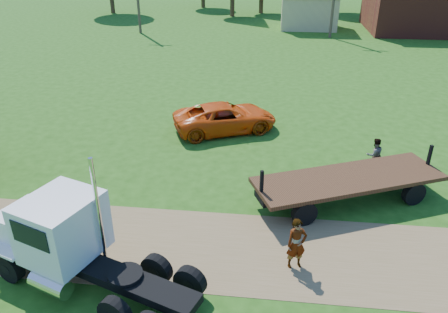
# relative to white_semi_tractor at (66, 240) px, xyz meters

# --- Properties ---
(ground) EXTENTS (140.00, 140.00, 0.00)m
(ground) POSITION_rel_white_semi_tractor_xyz_m (5.37, 1.83, -1.40)
(ground) COLOR #1F4B10
(ground) RESTS_ON ground
(dirt_track) EXTENTS (120.00, 4.20, 0.01)m
(dirt_track) POSITION_rel_white_semi_tractor_xyz_m (5.37, 1.83, -1.39)
(dirt_track) COLOR brown
(dirt_track) RESTS_ON ground
(white_semi_tractor) EXTENTS (6.87, 4.27, 4.10)m
(white_semi_tractor) POSITION_rel_white_semi_tractor_xyz_m (0.00, 0.00, 0.00)
(white_semi_tractor) COLOR black
(white_semi_tractor) RESTS_ON ground
(orange_pickup) EXTENTS (5.98, 4.47, 1.51)m
(orange_pickup) POSITION_rel_white_semi_tractor_xyz_m (3.39, 11.73, -0.64)
(orange_pickup) COLOR #DB4A0A
(orange_pickup) RESTS_ON ground
(flatbed_trailer) EXTENTS (7.73, 5.02, 1.91)m
(flatbed_trailer) POSITION_rel_white_semi_tractor_xyz_m (8.92, 5.41, -0.58)
(flatbed_trailer) COLOR #351B11
(flatbed_trailer) RESTS_ON ground
(spectator_a) EXTENTS (0.74, 0.60, 1.75)m
(spectator_a) POSITION_rel_white_semi_tractor_xyz_m (6.79, 1.27, -0.52)
(spectator_a) COLOR #999999
(spectator_a) RESTS_ON ground
(spectator_b) EXTENTS (0.90, 0.79, 1.56)m
(spectator_b) POSITION_rel_white_semi_tractor_xyz_m (10.41, 8.06, -0.62)
(spectator_b) COLOR #999999
(spectator_b) RESTS_ON ground
(brick_building) EXTENTS (15.40, 10.40, 5.30)m
(brick_building) POSITION_rel_white_semi_tractor_xyz_m (23.37, 41.83, 1.26)
(brick_building) COLOR maroon
(brick_building) RESTS_ON ground
(tan_shed) EXTENTS (6.20, 5.40, 4.70)m
(tan_shed) POSITION_rel_white_semi_tractor_xyz_m (9.37, 41.83, 1.02)
(tan_shed) COLOR tan
(tan_shed) RESTS_ON ground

